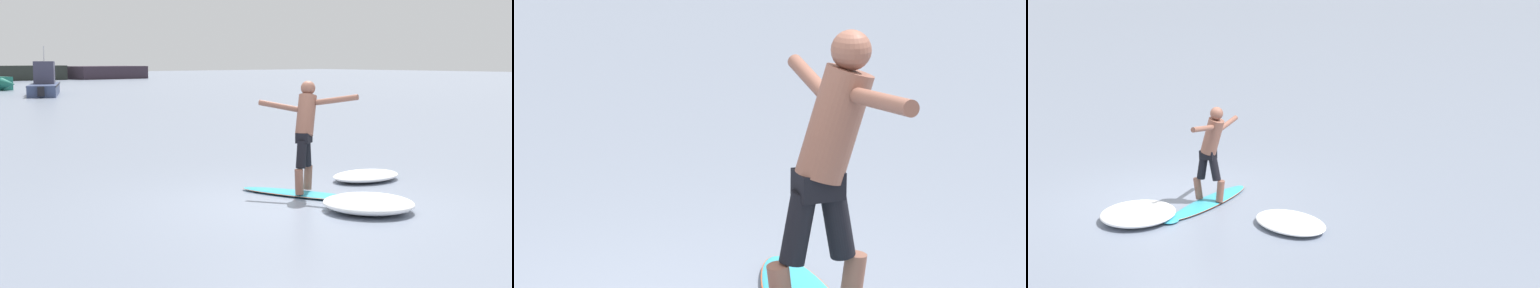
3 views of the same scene
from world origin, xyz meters
The scene contains 6 objects.
ground_plane centered at (0.00, 0.00, 0.00)m, with size 200.00×200.00×0.00m, color gray.
surfboard centered at (0.52, 0.30, 0.03)m, with size 1.22×2.35×0.20m.
surfer centered at (0.57, 0.37, 1.08)m, with size 0.87×1.46×1.73m.
fishing_boat_near_jetty centered at (10.39, 33.11, 0.63)m, with size 4.57×7.79×2.88m.
wave_foam_at_tail centered at (0.43, -1.06, 0.11)m, with size 1.59×1.62×0.23m.
wave_foam_at_nose centered at (2.34, 0.68, 0.08)m, with size 1.41×0.96×0.17m.
Camera 1 is at (-7.04, -7.58, 2.13)m, focal length 50.00 mm.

